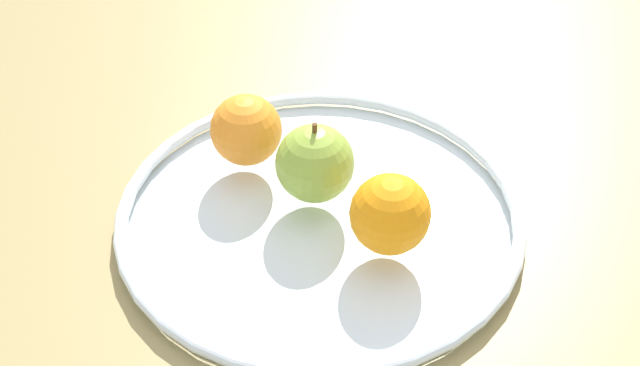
% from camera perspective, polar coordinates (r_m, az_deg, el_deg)
% --- Properties ---
extents(ground_plane, '(1.27, 1.27, 0.04)m').
position_cam_1_polar(ground_plane, '(0.82, -0.00, -3.57)').
color(ground_plane, '#92814F').
extents(fruit_bowl, '(0.36, 0.36, 0.02)m').
position_cam_1_polar(fruit_bowl, '(0.80, -0.00, -2.09)').
color(fruit_bowl, silver).
rests_on(fruit_bowl, ground_plane).
extents(apple, '(0.07, 0.07, 0.08)m').
position_cam_1_polar(apple, '(0.79, -0.32, 1.25)').
color(apple, '#8BAB39').
rests_on(apple, fruit_bowl).
extents(orange_front_left, '(0.07, 0.07, 0.07)m').
position_cam_1_polar(orange_front_left, '(0.74, 4.43, -1.96)').
color(orange_front_left, orange).
rests_on(orange_front_left, fruit_bowl).
extents(orange_center, '(0.07, 0.07, 0.07)m').
position_cam_1_polar(orange_center, '(0.83, -4.65, 3.34)').
color(orange_center, orange).
rests_on(orange_center, fruit_bowl).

